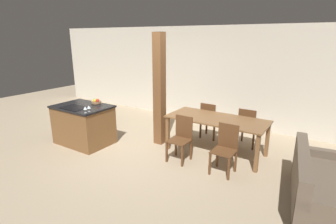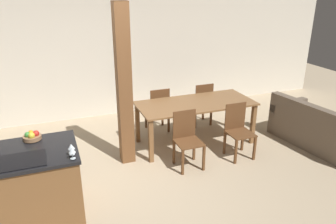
# 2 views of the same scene
# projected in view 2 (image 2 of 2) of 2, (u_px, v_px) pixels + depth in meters

# --- Properties ---
(ground_plane) EXTENTS (16.00, 16.00, 0.00)m
(ground_plane) POSITION_uv_depth(u_px,v_px,m) (135.00, 182.00, 4.82)
(ground_plane) COLOR tan
(wall_back) EXTENTS (11.20, 0.08, 2.70)m
(wall_back) POSITION_uv_depth(u_px,v_px,m) (96.00, 54.00, 6.79)
(wall_back) COLOR silver
(wall_back) RESTS_ON ground_plane
(kitchen_island) EXTENTS (1.27, 0.90, 0.91)m
(kitchen_island) POSITION_uv_depth(u_px,v_px,m) (26.00, 186.00, 3.94)
(kitchen_island) COLOR brown
(kitchen_island) RESTS_ON ground_plane
(fruit_bowl) EXTENTS (0.22, 0.22, 0.11)m
(fruit_bowl) POSITION_uv_depth(u_px,v_px,m) (32.00, 136.00, 4.07)
(fruit_bowl) COLOR #99704C
(fruit_bowl) RESTS_ON kitchen_island
(wine_glass_near) EXTENTS (0.08, 0.08, 0.14)m
(wine_glass_near) POSITION_uv_depth(u_px,v_px,m) (72.00, 150.00, 3.60)
(wine_glass_near) COLOR silver
(wine_glass_near) RESTS_ON kitchen_island
(wine_glass_middle) EXTENTS (0.08, 0.08, 0.14)m
(wine_glass_middle) POSITION_uv_depth(u_px,v_px,m) (71.00, 147.00, 3.68)
(wine_glass_middle) COLOR silver
(wine_glass_middle) RESTS_ON kitchen_island
(dining_table) EXTENTS (2.06, 0.92, 0.77)m
(dining_table) POSITION_uv_depth(u_px,v_px,m) (195.00, 108.00, 5.79)
(dining_table) COLOR brown
(dining_table) RESTS_ON ground_plane
(dining_chair_near_left) EXTENTS (0.40, 0.40, 0.89)m
(dining_chair_near_left) POSITION_uv_depth(u_px,v_px,m) (187.00, 138.00, 5.11)
(dining_chair_near_left) COLOR brown
(dining_chair_near_left) RESTS_ON ground_plane
(dining_chair_near_right) EXTENTS (0.40, 0.40, 0.89)m
(dining_chair_near_right) POSITION_uv_depth(u_px,v_px,m) (238.00, 130.00, 5.42)
(dining_chair_near_right) COLOR brown
(dining_chair_near_right) RESTS_ON ground_plane
(dining_chair_far_left) EXTENTS (0.40, 0.40, 0.89)m
(dining_chair_far_left) POSITION_uv_depth(u_px,v_px,m) (158.00, 109.00, 6.31)
(dining_chair_far_left) COLOR brown
(dining_chair_far_left) RESTS_ON ground_plane
(dining_chair_far_right) EXTENTS (0.40, 0.40, 0.89)m
(dining_chair_far_right) POSITION_uv_depth(u_px,v_px,m) (201.00, 103.00, 6.61)
(dining_chair_far_right) COLOR brown
(dining_chair_far_right) RESTS_ON ground_plane
(couch) EXTENTS (1.13, 1.90, 0.81)m
(couch) POSITION_uv_depth(u_px,v_px,m) (322.00, 131.00, 5.80)
(couch) COLOR brown
(couch) RESTS_ON ground_plane
(timber_post) EXTENTS (0.21, 0.21, 2.50)m
(timber_post) POSITION_uv_depth(u_px,v_px,m) (124.00, 87.00, 4.97)
(timber_post) COLOR brown
(timber_post) RESTS_ON ground_plane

